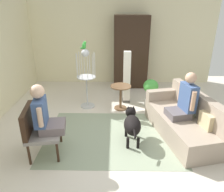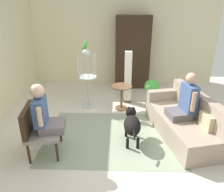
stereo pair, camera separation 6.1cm
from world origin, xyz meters
The scene contains 14 objects.
ground_plane centered at (0.00, 0.00, 0.00)m, with size 8.16×8.16×0.00m, color beige.
back_wall centered at (0.00, 3.46, 1.34)m, with size 6.13×0.12×2.67m, color beige.
area_rug centered at (-0.14, 0.07, 0.00)m, with size 2.63×1.97×0.01m, color gray.
couch centered at (1.30, 0.19, 0.31)m, with size 1.22×2.03×0.88m.
armchair centered at (-1.42, -0.47, 0.53)m, with size 0.65×0.76×0.90m.
person_on_couch centered at (1.26, 0.15, 0.78)m, with size 0.54×0.54×0.89m.
person_on_armchair centered at (-1.26, -0.45, 0.78)m, with size 0.53×0.57×0.85m.
round_end_table centered at (0.06, 1.34, 0.40)m, with size 0.51×0.51×0.62m.
dog centered at (0.25, -0.07, 0.38)m, with size 0.34×0.90×0.61m.
bird_cage_stand centered at (-0.79, 1.46, 0.84)m, with size 0.47×0.47×1.49m.
parrot centered at (-0.81, 1.46, 1.58)m, with size 0.17×0.10×0.18m.
potted_plant centered at (0.82, 1.46, 0.46)m, with size 0.38×0.38×0.74m.
column_lamp centered at (0.23, 1.79, 0.68)m, with size 0.20×0.20×1.37m.
armoire_cabinet centered at (0.40, 3.05, 1.09)m, with size 1.04×0.56×2.18m, color black.
Camera 2 is at (-0.02, -3.65, 2.48)m, focal length 34.83 mm.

